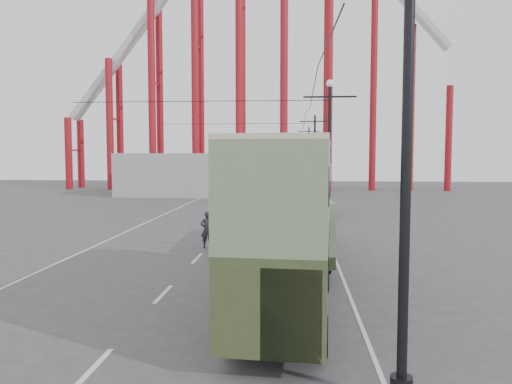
# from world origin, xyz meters

# --- Properties ---
(ground) EXTENTS (160.00, 160.00, 0.00)m
(ground) POSITION_xyz_m (0.00, 0.00, 0.00)
(ground) COLOR #444446
(ground) RESTS_ON ground
(road_markings) EXTENTS (12.52, 120.00, 0.01)m
(road_markings) POSITION_xyz_m (-0.86, 19.70, 0.01)
(road_markings) COLOR silver
(road_markings) RESTS_ON ground
(lamp_post_mid) EXTENTS (3.20, 0.44, 9.32)m
(lamp_post_mid) POSITION_xyz_m (5.60, 18.00, 4.68)
(lamp_post_mid) COLOR black
(lamp_post_mid) RESTS_ON ground
(lamp_post_far) EXTENTS (3.20, 0.44, 9.32)m
(lamp_post_far) POSITION_xyz_m (5.60, 40.00, 4.68)
(lamp_post_far) COLOR black
(lamp_post_far) RESTS_ON ground
(lamp_post_distant) EXTENTS (3.20, 0.44, 9.32)m
(lamp_post_distant) POSITION_xyz_m (5.60, 62.00, 4.68)
(lamp_post_distant) COLOR black
(lamp_post_distant) RESTS_ON ground
(roller_coaster) EXTENTS (52.95, 5.00, 55.48)m
(roller_coaster) POSITION_xyz_m (-2.49, 56.89, 22.92)
(roller_coaster) COLOR maroon
(roller_coaster) RESTS_ON ground
(fairground_shed) EXTENTS (22.00, 10.00, 5.00)m
(fairground_shed) POSITION_xyz_m (-6.00, 47.00, 2.50)
(fairground_shed) COLOR #9C9C97
(fairground_shed) RESTS_ON ground
(double_decker_bus) EXTENTS (3.17, 9.91, 5.24)m
(double_decker_bus) POSITION_xyz_m (3.31, 2.29, 2.94)
(double_decker_bus) COLOR #374022
(double_decker_bus) RESTS_ON ground
(single_decker_green) EXTENTS (2.90, 10.74, 3.01)m
(single_decker_green) POSITION_xyz_m (3.60, 11.03, 1.70)
(single_decker_green) COLOR gray
(single_decker_green) RESTS_ON ground
(single_decker_cream) EXTENTS (2.72, 10.47, 3.25)m
(single_decker_cream) POSITION_xyz_m (3.50, 28.29, 1.83)
(single_decker_cream) COLOR beige
(single_decker_cream) RESTS_ON ground
(pedestrian) EXTENTS (0.79, 0.64, 1.89)m
(pedestrian) POSITION_xyz_m (-0.99, 12.69, 0.95)
(pedestrian) COLOR black
(pedestrian) RESTS_ON ground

